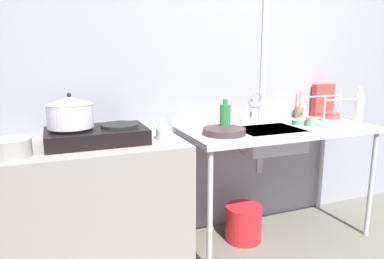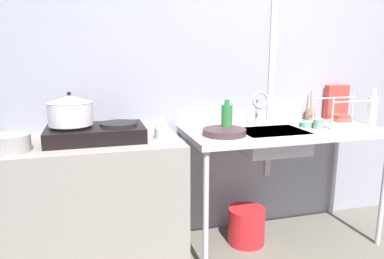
{
  "view_description": "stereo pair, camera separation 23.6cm",
  "coord_description": "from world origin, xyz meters",
  "px_view_note": "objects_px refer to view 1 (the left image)",
  "views": [
    {
      "loc": [
        -1.43,
        -0.89,
        1.38
      ],
      "look_at": [
        -0.57,
        1.26,
        0.9
      ],
      "focal_mm": 33.39,
      "sensor_mm": 36.0,
      "label": 1
    },
    {
      "loc": [
        -1.2,
        -0.97,
        1.38
      ],
      "look_at": [
        -0.57,
        1.26,
        0.9
      ],
      "focal_mm": 33.39,
      "sensor_mm": 36.0,
      "label": 2
    }
  ],
  "objects_px": {
    "small_bowl_on_drainboard": "(298,122)",
    "utensil_jar": "(300,112)",
    "frying_pan": "(224,131)",
    "bottle_by_rack": "(359,107)",
    "percolator": "(163,128)",
    "pot_beside_stove": "(10,148)",
    "cereal_box": "(323,100)",
    "bucket_on_floor": "(244,223)",
    "pot_on_left_burner": "(70,112)",
    "cup_by_rack": "(311,122)",
    "bottle_by_sink": "(225,117)",
    "faucet": "(254,102)",
    "dish_rack": "(331,118)",
    "sink_basin": "(268,140)",
    "stove": "(97,135)"
  },
  "relations": [
    {
      "from": "cup_by_rack",
      "to": "utensil_jar",
      "type": "height_order",
      "value": "utensil_jar"
    },
    {
      "from": "pot_beside_stove",
      "to": "dish_rack",
      "type": "bearing_deg",
      "value": 3.54
    },
    {
      "from": "pot_on_left_burner",
      "to": "bottle_by_rack",
      "type": "bearing_deg",
      "value": -1.67
    },
    {
      "from": "pot_on_left_burner",
      "to": "sink_basin",
      "type": "relative_size",
      "value": 0.58
    },
    {
      "from": "small_bowl_on_drainboard",
      "to": "bottle_by_rack",
      "type": "bearing_deg",
      "value": -8.38
    },
    {
      "from": "bucket_on_floor",
      "to": "cereal_box",
      "type": "bearing_deg",
      "value": 15.18
    },
    {
      "from": "bottle_by_sink",
      "to": "utensil_jar",
      "type": "distance_m",
      "value": 0.86
    },
    {
      "from": "pot_beside_stove",
      "to": "utensil_jar",
      "type": "xyz_separation_m",
      "value": [
        2.14,
        0.4,
        0.0
      ]
    },
    {
      "from": "small_bowl_on_drainboard",
      "to": "utensil_jar",
      "type": "xyz_separation_m",
      "value": [
        0.2,
        0.24,
        0.03
      ]
    },
    {
      "from": "percolator",
      "to": "small_bowl_on_drainboard",
      "type": "bearing_deg",
      "value": 3.09
    },
    {
      "from": "percolator",
      "to": "faucet",
      "type": "relative_size",
      "value": 0.54
    },
    {
      "from": "pot_beside_stove",
      "to": "bucket_on_floor",
      "type": "distance_m",
      "value": 1.69
    },
    {
      "from": "pot_beside_stove",
      "to": "percolator",
      "type": "distance_m",
      "value": 0.86
    },
    {
      "from": "dish_rack",
      "to": "cup_by_rack",
      "type": "distance_m",
      "value": 0.24
    },
    {
      "from": "bottle_by_sink",
      "to": "pot_beside_stove",
      "type": "bearing_deg",
      "value": -173.35
    },
    {
      "from": "pot_on_left_burner",
      "to": "dish_rack",
      "type": "relative_size",
      "value": 0.71
    },
    {
      "from": "stove",
      "to": "bottle_by_sink",
      "type": "height_order",
      "value": "bottle_by_sink"
    },
    {
      "from": "cereal_box",
      "to": "bottle_by_rack",
      "type": "bearing_deg",
      "value": -77.32
    },
    {
      "from": "pot_beside_stove",
      "to": "cup_by_rack",
      "type": "relative_size",
      "value": 2.66
    },
    {
      "from": "bottle_by_rack",
      "to": "utensil_jar",
      "type": "height_order",
      "value": "bottle_by_rack"
    },
    {
      "from": "pot_beside_stove",
      "to": "dish_rack",
      "type": "distance_m",
      "value": 2.24
    },
    {
      "from": "pot_on_left_burner",
      "to": "cup_by_rack",
      "type": "height_order",
      "value": "pot_on_left_burner"
    },
    {
      "from": "frying_pan",
      "to": "bottle_by_rack",
      "type": "xyz_separation_m",
      "value": [
        1.18,
        0.01,
        0.09
      ]
    },
    {
      "from": "faucet",
      "to": "utensil_jar",
      "type": "height_order",
      "value": "faucet"
    },
    {
      "from": "percolator",
      "to": "sink_basin",
      "type": "relative_size",
      "value": 0.31
    },
    {
      "from": "frying_pan",
      "to": "cereal_box",
      "type": "bearing_deg",
      "value": 16.83
    },
    {
      "from": "faucet",
      "to": "bucket_on_floor",
      "type": "relative_size",
      "value": 0.96
    },
    {
      "from": "small_bowl_on_drainboard",
      "to": "pot_beside_stove",
      "type": "bearing_deg",
      "value": -175.36
    },
    {
      "from": "faucet",
      "to": "bucket_on_floor",
      "type": "bearing_deg",
      "value": -140.02
    },
    {
      "from": "dish_rack",
      "to": "bottle_by_sink",
      "type": "xyz_separation_m",
      "value": [
        -0.92,
        0.02,
        0.06
      ]
    },
    {
      "from": "pot_beside_stove",
      "to": "percolator",
      "type": "xyz_separation_m",
      "value": [
        0.86,
        0.1,
        0.02
      ]
    },
    {
      "from": "dish_rack",
      "to": "utensil_jar",
      "type": "bearing_deg",
      "value": 110.82
    },
    {
      "from": "pot_on_left_burner",
      "to": "bucket_on_floor",
      "type": "height_order",
      "value": "pot_on_left_burner"
    },
    {
      "from": "cereal_box",
      "to": "bucket_on_floor",
      "type": "distance_m",
      "value": 1.26
    },
    {
      "from": "sink_basin",
      "to": "dish_rack",
      "type": "xyz_separation_m",
      "value": [
        0.59,
        0.03,
        0.11
      ]
    },
    {
      "from": "small_bowl_on_drainboard",
      "to": "bottle_by_rack",
      "type": "distance_m",
      "value": 0.52
    },
    {
      "from": "stove",
      "to": "cereal_box",
      "type": "distance_m",
      "value": 1.95
    },
    {
      "from": "percolator",
      "to": "cup_by_rack",
      "type": "relative_size",
      "value": 1.8
    },
    {
      "from": "dish_rack",
      "to": "cup_by_rack",
      "type": "relative_size",
      "value": 4.72
    },
    {
      "from": "pot_beside_stove",
      "to": "dish_rack",
      "type": "height_order",
      "value": "dish_rack"
    },
    {
      "from": "stove",
      "to": "faucet",
      "type": "xyz_separation_m",
      "value": [
        1.16,
        0.12,
        0.13
      ]
    },
    {
      "from": "bottle_by_rack",
      "to": "cereal_box",
      "type": "xyz_separation_m",
      "value": [
        -0.07,
        0.32,
        0.02
      ]
    },
    {
      "from": "faucet",
      "to": "frying_pan",
      "type": "xyz_separation_m",
      "value": [
        -0.34,
        -0.19,
        -0.15
      ]
    },
    {
      "from": "utensil_jar",
      "to": "dish_rack",
      "type": "bearing_deg",
      "value": -69.18
    },
    {
      "from": "bottle_by_sink",
      "to": "bottle_by_rack",
      "type": "xyz_separation_m",
      "value": [
        1.13,
        -0.07,
        0.02
      ]
    },
    {
      "from": "bucket_on_floor",
      "to": "pot_beside_stove",
      "type": "bearing_deg",
      "value": -173.71
    },
    {
      "from": "pot_beside_stove",
      "to": "small_bowl_on_drainboard",
      "type": "relative_size",
      "value": 2.06
    },
    {
      "from": "dish_rack",
      "to": "small_bowl_on_drainboard",
      "type": "distance_m",
      "value": 0.3
    },
    {
      "from": "percolator",
      "to": "bottle_by_rack",
      "type": "height_order",
      "value": "bottle_by_rack"
    },
    {
      "from": "pot_beside_stove",
      "to": "cereal_box",
      "type": "bearing_deg",
      "value": 9.65
    }
  ]
}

